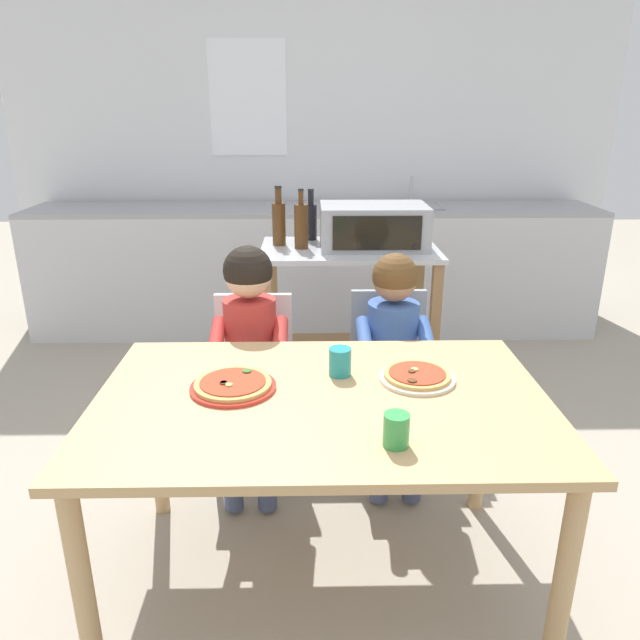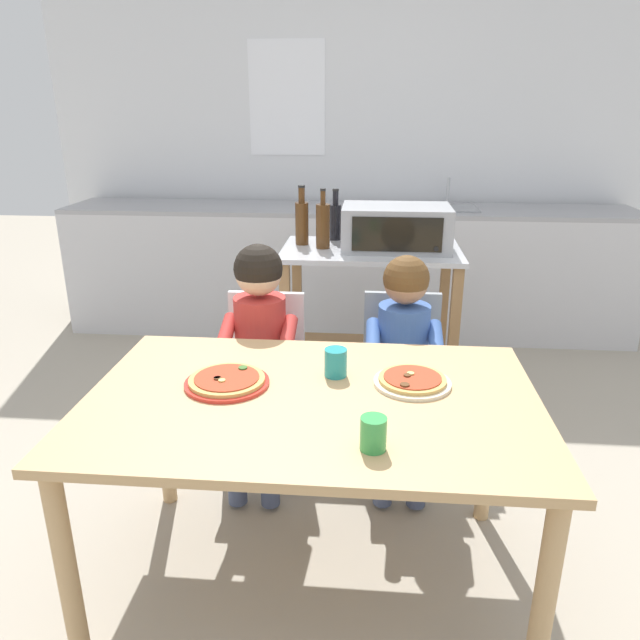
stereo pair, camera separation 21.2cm
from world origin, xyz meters
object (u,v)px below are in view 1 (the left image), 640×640
(dining_chair_left, at_px, (254,373))
(kitchen_island_cart, at_px, (348,303))
(child_in_red_shirt, at_px, (249,339))
(toaster_oven, at_px, (374,226))
(bottle_tall_green_wine, at_px, (279,222))
(drinking_cup_teal, at_px, (340,362))
(dining_table, at_px, (322,421))
(dining_chair_right, at_px, (389,368))
(bottle_squat_spirits, at_px, (311,220))
(pizza_plate_cream, at_px, (417,377))
(pizza_plate_red_rimmed, at_px, (233,385))
(drinking_cup_green, at_px, (396,430))
(bottle_dark_olive_oil, at_px, (301,225))
(child_in_blue_striped_shirt, at_px, (394,342))

(dining_chair_left, bearing_deg, kitchen_island_cart, 53.96)
(kitchen_island_cart, bearing_deg, child_in_red_shirt, -121.60)
(toaster_oven, bearing_deg, bottle_tall_green_wine, 172.36)
(kitchen_island_cart, height_order, bottle_tall_green_wine, bottle_tall_green_wine)
(toaster_oven, relative_size, child_in_red_shirt, 0.52)
(child_in_red_shirt, distance_m, drinking_cup_teal, 0.58)
(dining_table, bearing_deg, dining_chair_right, 67.32)
(bottle_squat_spirits, bearing_deg, pizza_plate_cream, -76.48)
(dining_table, distance_m, pizza_plate_cream, 0.36)
(pizza_plate_red_rimmed, xyz_separation_m, drinking_cup_teal, (0.35, 0.10, 0.04))
(dining_chair_right, bearing_deg, pizza_plate_red_rimmed, -130.60)
(dining_chair_left, distance_m, drinking_cup_green, 1.16)
(drinking_cup_green, bearing_deg, pizza_plate_cream, 72.47)
(kitchen_island_cart, xyz_separation_m, bottle_dark_olive_oil, (-0.25, -0.01, 0.43))
(dining_table, distance_m, drinking_cup_green, 0.37)
(dining_chair_right, xyz_separation_m, pizza_plate_cream, (-0.00, -0.66, 0.27))
(dining_chair_right, bearing_deg, dining_chair_left, -175.55)
(bottle_tall_green_wine, height_order, dining_chair_right, bottle_tall_green_wine)
(bottle_squat_spirits, distance_m, bottle_tall_green_wine, 0.22)
(bottle_tall_green_wine, relative_size, pizza_plate_red_rimmed, 1.11)
(toaster_oven, height_order, dining_table, toaster_oven)
(bottle_dark_olive_oil, bearing_deg, child_in_blue_striped_shirt, -60.24)
(bottle_dark_olive_oil, height_order, drinking_cup_teal, bottle_dark_olive_oil)
(toaster_oven, height_order, pizza_plate_cream, toaster_oven)
(kitchen_island_cart, distance_m, drinking_cup_green, 1.66)
(toaster_oven, distance_m, pizza_plate_red_rimmed, 1.45)
(drinking_cup_green, bearing_deg, kitchen_island_cart, 90.70)
(kitchen_island_cart, relative_size, drinking_cup_green, 9.81)
(bottle_dark_olive_oil, height_order, bottle_tall_green_wine, bottle_tall_green_wine)
(toaster_oven, relative_size, dining_table, 0.38)
(kitchen_island_cart, xyz_separation_m, dining_chair_right, (0.15, -0.59, -0.12))
(dining_table, relative_size, dining_chair_left, 1.77)
(bottle_tall_green_wine, relative_size, dining_chair_right, 0.38)
(bottle_dark_olive_oil, bearing_deg, dining_chair_right, -55.33)
(kitchen_island_cart, distance_m, toaster_oven, 0.44)
(bottle_dark_olive_oil, distance_m, bottle_tall_green_wine, 0.14)
(child_in_blue_striped_shirt, bearing_deg, dining_chair_left, 173.13)
(toaster_oven, distance_m, bottle_tall_green_wine, 0.50)
(kitchen_island_cart, relative_size, dining_chair_right, 1.14)
(kitchen_island_cart, distance_m, bottle_tall_green_wine, 0.57)
(bottle_dark_olive_oil, relative_size, child_in_red_shirt, 0.29)
(pizza_plate_red_rimmed, bearing_deg, child_in_red_shirt, 90.00)
(dining_chair_left, xyz_separation_m, pizza_plate_red_rimmed, (-0.00, -0.66, 0.27))
(pizza_plate_cream, bearing_deg, toaster_oven, 91.15)
(kitchen_island_cart, relative_size, child_in_red_shirt, 0.88)
(child_in_blue_striped_shirt, xyz_separation_m, drinking_cup_teal, (-0.26, -0.49, 0.13))
(dining_chair_left, height_order, dining_chair_right, same)
(pizza_plate_red_rimmed, bearing_deg, drinking_cup_green, -36.03)
(toaster_oven, relative_size, pizza_plate_cream, 2.14)
(bottle_tall_green_wine, xyz_separation_m, pizza_plate_red_rimmed, (-0.09, -1.37, -0.28))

